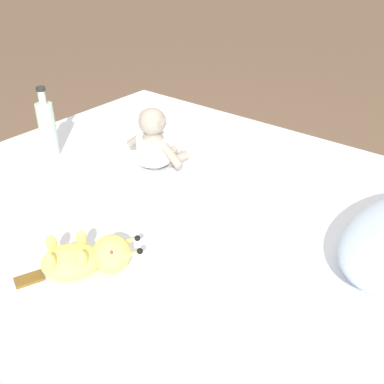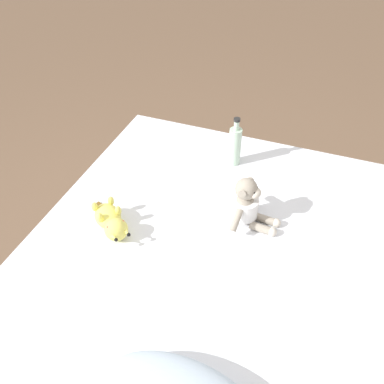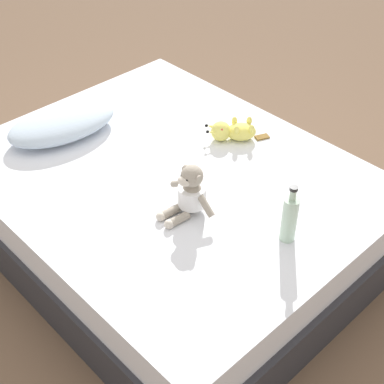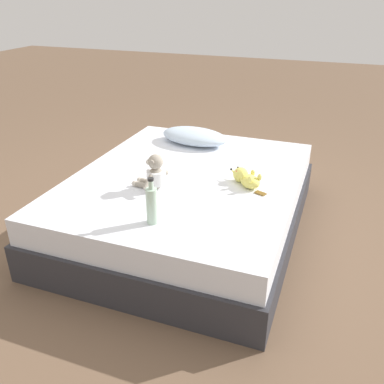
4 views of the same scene
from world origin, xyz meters
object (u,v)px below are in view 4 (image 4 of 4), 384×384
(pillow, at_px, (194,136))
(glass_bottle, at_px, (152,205))
(plush_yellow_creature, at_px, (246,178))
(bed, at_px, (187,203))
(plush_monkey, at_px, (155,175))

(pillow, distance_m, glass_bottle, 1.31)
(plush_yellow_creature, bearing_deg, bed, 178.91)
(glass_bottle, bearing_deg, plush_yellow_creature, 60.71)
(plush_monkey, distance_m, plush_yellow_creature, 0.60)
(plush_yellow_creature, bearing_deg, glass_bottle, -119.29)
(bed, xyz_separation_m, glass_bottle, (0.05, -0.66, 0.32))
(bed, xyz_separation_m, plush_monkey, (-0.12, -0.26, 0.31))
(bed, bearing_deg, plush_monkey, -114.66)
(pillow, bearing_deg, bed, -74.32)
(pillow, distance_m, plush_monkey, 0.89)
(bed, height_order, glass_bottle, glass_bottle)
(plush_monkey, bearing_deg, pillow, 93.54)
(bed, relative_size, glass_bottle, 7.04)
(bed, xyz_separation_m, plush_yellow_creature, (0.42, -0.01, 0.26))
(pillow, height_order, plush_monkey, plush_monkey)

